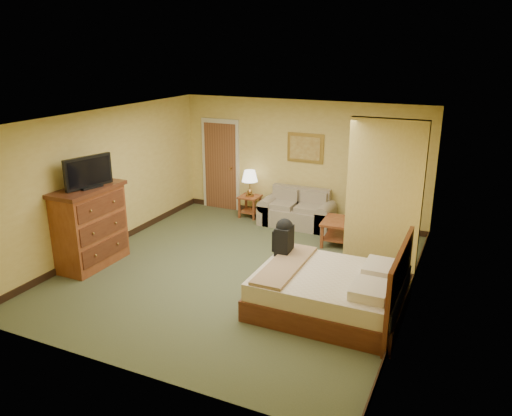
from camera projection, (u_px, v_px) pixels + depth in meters
The scene contains 17 objects.
floor at pixel (240, 271), 8.50m from camera, with size 6.00×6.00×0.00m, color #4C5336.
ceiling at pixel (238, 118), 7.70m from camera, with size 6.00×6.00×0.00m, color white.
back_wall at pixel (301, 161), 10.69m from camera, with size 5.50×0.02×2.60m, color #DABC5D.
left_wall at pixel (106, 180), 9.19m from camera, with size 0.02×6.00×2.60m, color #DABC5D.
right_wall at pixel (414, 222), 7.01m from camera, with size 0.02×6.00×2.60m, color #DABC5D.
partition at pixel (384, 199), 8.05m from camera, with size 1.20×0.15×2.60m, color #DABC5D.
door at pixel (221, 165), 11.52m from camera, with size 0.94×0.16×2.10m.
baseboard at pixel (300, 216), 11.07m from camera, with size 5.50×0.02×0.12m, color black.
loveseat at pixel (297, 214), 10.61m from camera, with size 1.56×0.72×0.79m.
side_table at pixel (250, 203), 11.11m from camera, with size 0.44×0.44×0.49m.
table_lamp at pixel (250, 177), 10.93m from camera, with size 0.35×0.35×0.58m.
coffee_table at pixel (343, 228), 9.54m from camera, with size 0.80×0.80×0.48m.
wall_picture at pixel (305, 148), 10.54m from camera, with size 0.80×0.04×0.62m.
dresser at pixel (90, 226), 8.56m from camera, with size 0.69×1.32×1.41m.
tv at pixel (88, 173), 8.23m from camera, with size 0.30×0.86×0.53m.
bed at pixel (334, 291), 7.14m from camera, with size 2.09×1.77×1.15m.
backpack at pixel (284, 235), 7.71m from camera, with size 0.27×0.34×0.58m.
Camera 1 is at (3.48, -6.93, 3.66)m, focal length 35.00 mm.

